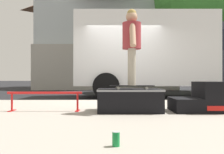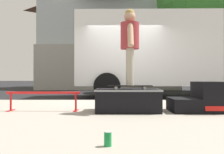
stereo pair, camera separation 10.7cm
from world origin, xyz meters
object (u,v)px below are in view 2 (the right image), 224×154
object	(u,v)px
grind_rail	(43,97)
box_truck	(170,52)
skater_kid	(130,40)
skate_box	(128,99)
skateboard	(130,86)
soda_can_b	(108,139)
kicker_ramp	(201,99)

from	to	relation	value
grind_rail	box_truck	bearing A→B (deg)	56.14
box_truck	skater_kid	bearing A→B (deg)	-109.54
skate_box	skateboard	world-z (taller)	skateboard
skater_kid	box_truck	xyz separation A→B (m)	(1.82, 5.13, 0.31)
skate_box	soda_can_b	xyz separation A→B (m)	(-0.28, -2.33, -0.15)
skate_box	soda_can_b	size ratio (longest dim) A/B	8.98
grind_rail	kicker_ramp	bearing A→B (deg)	-0.85
skate_box	skater_kid	xyz separation A→B (m)	(0.04, -0.04, 1.05)
skate_box	kicker_ramp	size ratio (longest dim) A/B	1.21
grind_rail	skater_kid	distance (m)	1.87
grind_rail	box_truck	size ratio (longest dim) A/B	0.20
skate_box	kicker_ramp	distance (m)	1.31
soda_can_b	box_truck	size ratio (longest dim) A/B	0.02
grind_rail	skater_kid	world-z (taller)	skater_kid
grind_rail	skater_kid	xyz separation A→B (m)	(1.57, -0.08, 1.01)
skateboard	kicker_ramp	bearing A→B (deg)	1.65
skate_box	skater_kid	world-z (taller)	skater_kid
skate_box	box_truck	distance (m)	5.60
grind_rail	soda_can_b	bearing A→B (deg)	-62.18
skater_kid	box_truck	size ratio (longest dim) A/B	0.20
skateboard	skate_box	bearing A→B (deg)	135.63
skater_kid	soda_can_b	world-z (taller)	skater_kid
skateboard	box_truck	bearing A→B (deg)	70.46
grind_rail	box_truck	xyz separation A→B (m)	(3.39, 5.05, 1.32)
skater_kid	grind_rail	bearing A→B (deg)	177.12
kicker_ramp	skater_kid	size ratio (longest dim) A/B	0.69
skate_box	grind_rail	size ratio (longest dim) A/B	0.84
soda_can_b	grind_rail	bearing A→B (deg)	117.82
kicker_ramp	soda_can_b	distance (m)	2.83
grind_rail	box_truck	distance (m)	6.23
kicker_ramp	grind_rail	xyz separation A→B (m)	(-2.85, 0.04, 0.04)
skater_kid	skate_box	bearing A→B (deg)	135.63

